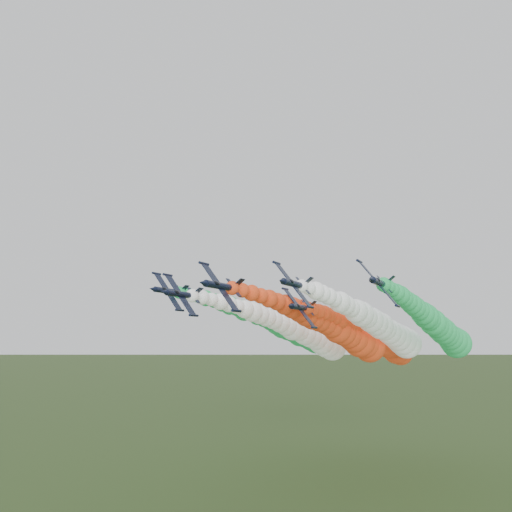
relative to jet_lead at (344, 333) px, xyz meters
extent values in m
cylinder|color=black|center=(-3.21, -54.53, 6.91)|extent=(1.54, 8.98, 1.54)
cone|color=black|center=(-3.21, -59.81, 6.91)|extent=(1.40, 1.80, 1.40)
cone|color=black|center=(-3.21, -49.64, 6.91)|extent=(1.40, 0.90, 1.40)
ellipsoid|color=black|center=(-2.89, -56.52, 7.16)|extent=(0.98, 1.88, 1.01)
cube|color=black|center=(-3.32, -54.72, 6.82)|extent=(5.99, 1.90, 7.62)
cylinder|color=black|center=(-6.27, -54.72, 10.59)|extent=(0.62, 2.59, 0.62)
cylinder|color=black|center=(-0.37, -54.72, 3.05)|extent=(0.62, 2.59, 0.62)
cube|color=black|center=(-2.30, -50.74, 7.62)|extent=(1.89, 1.50, 1.52)
cube|color=black|center=(-3.09, -50.74, 7.00)|extent=(2.41, 1.10, 3.05)
sphere|color=red|center=(-3.21, -51.03, 6.91)|extent=(2.32, 2.32, 2.32)
sphere|color=red|center=(-3.19, -47.64, 6.83)|extent=(2.49, 2.49, 2.49)
sphere|color=red|center=(-3.15, -44.24, 6.65)|extent=(2.88, 2.88, 2.88)
sphere|color=red|center=(-3.09, -40.85, 6.41)|extent=(2.81, 2.81, 2.81)
sphere|color=red|center=(-3.00, -37.46, 6.12)|extent=(3.35, 3.35, 3.35)
sphere|color=red|center=(-2.88, -34.06, 5.78)|extent=(3.40, 3.40, 3.40)
sphere|color=red|center=(-2.74, -30.67, 5.39)|extent=(4.04, 4.04, 4.04)
sphere|color=red|center=(-2.57, -27.27, 4.97)|extent=(4.40, 4.40, 4.40)
sphere|color=red|center=(-2.37, -23.88, 4.51)|extent=(4.76, 4.76, 4.76)
sphere|color=red|center=(-2.15, -20.48, 4.01)|extent=(5.40, 5.40, 5.40)
sphere|color=red|center=(-1.91, -17.09, 3.47)|extent=(5.62, 5.62, 5.62)
sphere|color=red|center=(-1.63, -13.69, 2.91)|extent=(5.32, 5.32, 5.32)
sphere|color=red|center=(-1.33, -10.30, 2.31)|extent=(5.21, 5.21, 5.21)
sphere|color=red|center=(-1.01, -6.90, 1.68)|extent=(5.58, 5.58, 5.58)
sphere|color=red|center=(-0.66, -3.51, 1.02)|extent=(6.78, 6.78, 6.78)
sphere|color=red|center=(-0.28, -0.11, 0.33)|extent=(6.63, 6.63, 6.63)
sphere|color=red|center=(0.12, 3.28, -0.38)|extent=(6.71, 6.71, 6.71)
sphere|color=red|center=(0.55, 6.68, -1.12)|extent=(7.43, 7.43, 7.43)
sphere|color=red|center=(1.01, 10.07, -1.89)|extent=(8.47, 8.47, 8.47)
sphere|color=red|center=(1.49, 13.47, -2.69)|extent=(7.67, 7.67, 7.67)
sphere|color=red|center=(1.99, 16.86, -3.51)|extent=(8.45, 8.45, 8.45)
cylinder|color=black|center=(-16.53, -45.93, 6.79)|extent=(1.54, 8.98, 1.54)
cone|color=black|center=(-16.53, -51.21, 6.79)|extent=(1.40, 1.80, 1.40)
cone|color=black|center=(-16.53, -41.04, 6.79)|extent=(1.40, 0.90, 1.40)
ellipsoid|color=black|center=(-16.22, -47.92, 7.03)|extent=(0.98, 1.88, 1.01)
cube|color=black|center=(-16.65, -46.13, 6.70)|extent=(5.99, 1.90, 7.62)
cylinder|color=black|center=(-19.60, -46.13, 10.47)|extent=(0.62, 2.59, 0.62)
cylinder|color=black|center=(-13.70, -46.13, 2.93)|extent=(0.62, 2.59, 0.62)
cube|color=black|center=(-15.63, -42.14, 7.49)|extent=(1.89, 1.50, 1.52)
cube|color=black|center=(-16.42, -42.14, 6.88)|extent=(2.41, 1.10, 3.05)
sphere|color=white|center=(-16.53, -42.44, 6.79)|extent=(2.53, 2.53, 2.53)
sphere|color=white|center=(-16.52, -39.04, 6.70)|extent=(2.86, 2.86, 2.86)
sphere|color=white|center=(-16.48, -35.65, 6.53)|extent=(2.71, 2.71, 2.71)
sphere|color=white|center=(-16.42, -32.25, 6.29)|extent=(3.44, 3.44, 3.44)
sphere|color=white|center=(-16.33, -28.86, 5.99)|extent=(3.47, 3.47, 3.47)
sphere|color=white|center=(-16.21, -25.46, 5.65)|extent=(3.26, 3.26, 3.26)
sphere|color=white|center=(-16.07, -22.07, 5.27)|extent=(4.10, 4.10, 4.10)
sphere|color=white|center=(-15.90, -18.67, 4.84)|extent=(4.73, 4.73, 4.73)
sphere|color=white|center=(-15.70, -15.28, 4.38)|extent=(4.63, 4.63, 4.63)
sphere|color=white|center=(-15.48, -11.88, 3.88)|extent=(4.66, 4.66, 4.66)
sphere|color=white|center=(-15.23, -8.49, 3.35)|extent=(4.74, 4.74, 4.74)
sphere|color=white|center=(-14.96, -5.09, 2.78)|extent=(5.18, 5.18, 5.18)
sphere|color=white|center=(-14.66, -1.70, 2.19)|extent=(5.60, 5.60, 5.60)
sphere|color=white|center=(-14.34, 1.70, 1.56)|extent=(6.64, 6.64, 6.64)
sphere|color=white|center=(-13.99, 5.09, 0.90)|extent=(5.74, 5.74, 5.74)
sphere|color=white|center=(-13.61, 8.49, 0.21)|extent=(6.48, 6.48, 6.48)
sphere|color=white|center=(-13.21, 11.88, -0.51)|extent=(6.57, 6.57, 6.57)
sphere|color=white|center=(-12.78, 15.28, -1.25)|extent=(6.58, 6.58, 6.58)
sphere|color=white|center=(-12.32, 18.67, -2.02)|extent=(7.68, 7.68, 7.68)
sphere|color=white|center=(-11.84, 22.07, -2.81)|extent=(8.27, 8.27, 8.27)
sphere|color=white|center=(-11.33, 25.46, -3.64)|extent=(8.42, 8.42, 8.42)
cylinder|color=black|center=(4.92, -44.62, 7.78)|extent=(1.54, 8.98, 1.54)
cone|color=black|center=(4.92, -49.91, 7.78)|extent=(1.40, 1.80, 1.40)
cone|color=black|center=(4.92, -39.74, 7.78)|extent=(1.40, 0.90, 1.40)
ellipsoid|color=black|center=(5.23, -46.62, 8.03)|extent=(0.98, 1.88, 1.01)
cube|color=black|center=(4.80, -44.82, 7.69)|extent=(5.99, 1.90, 7.62)
cylinder|color=black|center=(1.85, -44.82, 11.46)|extent=(0.62, 2.59, 0.62)
cylinder|color=black|center=(7.75, -44.82, 3.92)|extent=(0.62, 2.59, 0.62)
cube|color=black|center=(5.82, -40.83, 8.49)|extent=(1.89, 1.50, 1.52)
cube|color=black|center=(5.03, -40.83, 7.88)|extent=(2.41, 1.10, 3.05)
sphere|color=white|center=(4.92, -41.13, 7.78)|extent=(2.29, 2.29, 2.29)
sphere|color=white|center=(4.93, -37.74, 7.70)|extent=(2.49, 2.49, 2.49)
sphere|color=white|center=(4.97, -34.34, 7.52)|extent=(3.35, 3.35, 3.35)
sphere|color=white|center=(5.03, -30.95, 7.28)|extent=(3.32, 3.32, 3.32)
sphere|color=white|center=(5.12, -27.55, 6.99)|extent=(3.41, 3.41, 3.41)
sphere|color=white|center=(5.24, -24.16, 6.65)|extent=(3.24, 3.24, 3.24)
sphere|color=white|center=(5.38, -20.76, 6.27)|extent=(4.42, 4.42, 4.42)
sphere|color=white|center=(5.55, -17.37, 5.84)|extent=(4.25, 4.25, 4.25)
sphere|color=white|center=(5.75, -13.97, 5.38)|extent=(4.06, 4.06, 4.06)
sphere|color=white|center=(5.97, -10.58, 4.88)|extent=(5.32, 5.32, 5.32)
sphere|color=white|center=(6.22, -7.18, 4.35)|extent=(5.86, 5.86, 5.86)
sphere|color=white|center=(6.49, -3.79, 3.78)|extent=(5.40, 5.40, 5.40)
sphere|color=white|center=(6.79, -0.39, 3.18)|extent=(6.07, 6.07, 6.07)
sphere|color=white|center=(7.11, 3.00, 2.55)|extent=(6.23, 6.23, 6.23)
sphere|color=white|center=(7.46, 6.39, 1.89)|extent=(6.64, 6.64, 6.64)
sphere|color=white|center=(7.84, 9.79, 1.21)|extent=(5.99, 5.99, 5.99)
sphere|color=white|center=(8.24, 13.18, 0.49)|extent=(6.52, 6.52, 6.52)
sphere|color=white|center=(8.67, 16.58, -0.25)|extent=(6.84, 6.84, 6.84)
sphere|color=white|center=(9.13, 19.97, -1.02)|extent=(7.31, 7.31, 7.31)
sphere|color=white|center=(9.61, 23.37, -1.82)|extent=(8.03, 8.03, 8.03)
sphere|color=white|center=(10.12, 26.76, -2.64)|extent=(8.50, 8.50, 8.50)
cylinder|color=black|center=(-23.94, -39.65, 8.17)|extent=(1.54, 8.98, 1.54)
cone|color=black|center=(-23.94, -44.94, 8.17)|extent=(1.40, 1.80, 1.40)
cone|color=black|center=(-23.94, -34.77, 8.17)|extent=(1.40, 0.90, 1.40)
ellipsoid|color=black|center=(-23.62, -41.65, 8.42)|extent=(0.98, 1.88, 1.01)
cube|color=black|center=(-24.06, -39.85, 8.08)|extent=(5.99, 1.90, 7.62)
cylinder|color=black|center=(-27.01, -39.85, 11.85)|extent=(0.62, 2.59, 0.62)
cylinder|color=black|center=(-21.11, -39.85, 4.31)|extent=(0.62, 2.59, 0.62)
cube|color=black|center=(-23.03, -35.86, 8.88)|extent=(1.89, 1.50, 1.52)
cube|color=black|center=(-23.82, -35.86, 8.26)|extent=(2.41, 1.10, 3.05)
sphere|color=green|center=(-23.94, -36.16, 8.17)|extent=(2.58, 2.58, 2.58)
sphere|color=green|center=(-23.92, -32.77, 8.08)|extent=(2.69, 2.69, 2.69)
sphere|color=green|center=(-23.89, -29.37, 7.91)|extent=(2.83, 2.83, 2.83)
sphere|color=green|center=(-23.82, -25.98, 7.67)|extent=(3.60, 3.60, 3.60)
sphere|color=green|center=(-23.73, -22.58, 7.38)|extent=(3.40, 3.40, 3.40)
sphere|color=green|center=(-23.61, -19.19, 7.04)|extent=(4.09, 4.09, 4.09)
sphere|color=green|center=(-23.47, -15.79, 6.65)|extent=(4.58, 4.58, 4.58)
sphere|color=green|center=(-23.30, -12.40, 6.23)|extent=(4.11, 4.11, 4.11)
sphere|color=green|center=(-23.11, -9.00, 5.76)|extent=(5.32, 5.32, 5.32)
sphere|color=green|center=(-22.89, -5.61, 5.27)|extent=(4.41, 4.41, 4.41)
sphere|color=green|center=(-22.64, -2.21, 4.73)|extent=(5.12, 5.12, 5.12)
sphere|color=green|center=(-22.37, 1.18, 4.17)|extent=(4.96, 4.96, 4.96)
sphere|color=green|center=(-22.07, 4.58, 3.57)|extent=(5.43, 5.43, 5.43)
sphere|color=green|center=(-21.74, 7.97, 2.94)|extent=(6.34, 6.34, 6.34)
sphere|color=green|center=(-21.39, 11.37, 2.28)|extent=(7.17, 7.17, 7.17)
sphere|color=green|center=(-21.01, 14.76, 1.59)|extent=(7.03, 7.03, 7.03)
sphere|color=green|center=(-20.61, 18.15, 0.88)|extent=(6.86, 6.86, 6.86)
sphere|color=green|center=(-20.18, 21.55, 0.13)|extent=(7.71, 7.71, 7.71)
sphere|color=green|center=(-19.73, 24.94, -0.64)|extent=(7.06, 7.06, 7.06)
sphere|color=green|center=(-19.25, 28.34, -1.43)|extent=(7.35, 7.35, 7.35)
sphere|color=green|center=(-18.74, 31.73, -2.25)|extent=(7.63, 7.63, 7.63)
cylinder|color=black|center=(17.72, -39.55, 7.89)|extent=(1.54, 8.98, 1.54)
cone|color=black|center=(17.72, -44.83, 7.89)|extent=(1.40, 1.80, 1.40)
cone|color=black|center=(17.72, -34.66, 7.89)|extent=(1.40, 0.90, 1.40)
ellipsoid|color=black|center=(18.03, -41.54, 8.13)|extent=(0.98, 1.88, 1.01)
cube|color=black|center=(17.60, -39.75, 7.80)|extent=(5.99, 1.90, 7.62)
cylinder|color=black|center=(14.65, -39.75, 11.57)|extent=(0.62, 2.59, 0.62)
cylinder|color=black|center=(20.55, -39.75, 4.03)|extent=(0.62, 2.59, 0.62)
cube|color=black|center=(18.62, -35.76, 8.60)|extent=(1.89, 1.50, 1.52)
cube|color=black|center=(17.84, -35.76, 7.98)|extent=(2.41, 1.10, 3.05)
sphere|color=green|center=(17.72, -36.06, 7.89)|extent=(2.52, 2.52, 2.52)
sphere|color=green|center=(17.73, -32.66, 7.80)|extent=(2.58, 2.58, 2.58)
sphere|color=green|center=(17.77, -29.27, 7.63)|extent=(2.64, 2.64, 2.64)
sphere|color=green|center=(17.84, -25.87, 7.39)|extent=(3.25, 3.25, 3.25)
sphere|color=green|center=(17.93, -22.48, 7.10)|extent=(3.71, 3.71, 3.71)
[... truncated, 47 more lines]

